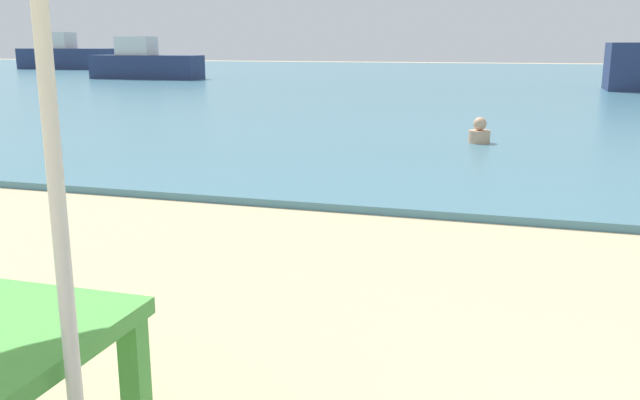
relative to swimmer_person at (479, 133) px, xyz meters
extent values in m
cube|color=teal|center=(0.00, 20.29, -0.20)|extent=(120.00, 50.00, 0.08)
cylinder|color=silver|center=(-0.51, -9.48, 0.91)|extent=(0.04, 0.04, 2.30)
cylinder|color=tan|center=(0.00, 0.00, -0.06)|extent=(0.34, 0.34, 0.20)
sphere|color=tan|center=(0.00, 0.00, 0.15)|extent=(0.21, 0.21, 0.21)
cube|color=navy|center=(-26.43, 24.95, 0.46)|extent=(6.07, 1.65, 1.24)
cube|color=silver|center=(-26.98, 24.95, 1.56)|extent=(1.93, 1.24, 0.96)
cube|color=navy|center=(-15.57, 16.08, 0.36)|extent=(5.06, 1.38, 1.03)
cube|color=silver|center=(-16.03, 16.08, 1.28)|extent=(1.61, 1.03, 0.80)
camera|label=1|loc=(0.64, -10.92, 1.39)|focal=37.76mm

